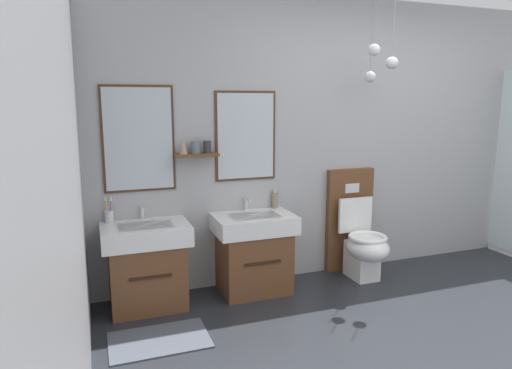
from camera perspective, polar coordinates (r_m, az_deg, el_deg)
The scene contains 10 objects.
wall_back at distance 4.57m, azimuth 13.15°, elevation 5.70°, with size 5.44×0.66×2.57m.
wall_left at distance 1.98m, azimuth -23.76°, elevation -0.82°, with size 0.12×3.87×2.57m, color #A8A8AA.
bath_mat at distance 3.40m, azimuth -12.02°, elevation -18.53°, with size 0.68×0.44×0.01m, color #474C56.
vanity_sink_left at distance 3.79m, azimuth -13.53°, elevation -9.59°, with size 0.68×0.49×0.68m.
tap_on_left_sink at distance 3.85m, azimuth -14.08°, elevation -3.21°, with size 0.03×0.13×0.11m.
vanity_sink_right at distance 3.98m, azimuth -0.34°, elevation -8.31°, with size 0.68×0.49×0.68m.
tap_on_right_sink at distance 4.04m, azimuth -1.19°, elevation -2.26°, with size 0.03×0.13×0.11m.
toilet at distance 4.43m, azimuth 12.66°, elevation -6.40°, with size 0.48×0.62×1.00m.
toothbrush_cup at distance 3.82m, azimuth -17.94°, elevation -3.74°, with size 0.07×0.07×0.21m.
soap_dispenser at distance 4.13m, azimuth 2.38°, elevation -1.92°, with size 0.06×0.06×0.18m.
Camera 1 is at (-2.52, -1.94, 1.64)m, focal length 31.92 mm.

